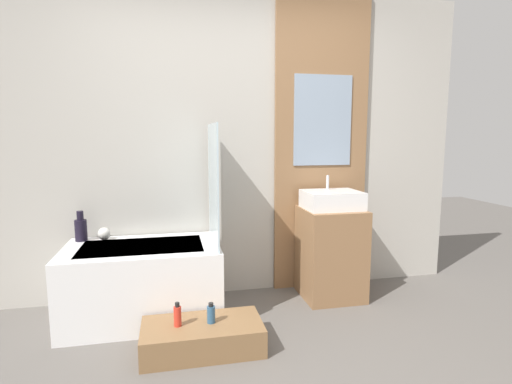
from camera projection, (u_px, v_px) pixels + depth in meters
The scene contains 11 objects.
wall_tiled_back at pixel (228, 145), 3.42m from camera, with size 4.20×0.06×2.60m, color #B7B2A8.
wall_wood_accent at pixel (321, 143), 3.54m from camera, with size 0.85×0.04×2.60m.
bathtub at pixel (143, 281), 3.03m from camera, with size 1.14×0.70×0.56m.
glass_shower_screen at pixel (213, 184), 3.02m from camera, with size 0.01×0.63×0.91m, color silver.
wooden_step_bench at pixel (202, 337), 2.58m from camera, with size 0.77×0.40×0.18m, color olive.
vanity_cabinet at pixel (330, 253), 3.42m from camera, with size 0.49×0.49×0.77m, color #8E6642.
sink at pixel (332, 200), 3.35m from camera, with size 0.46×0.37×0.27m.
vase_tall_dark at pixel (81, 229), 3.12m from camera, with size 0.09×0.09×0.24m.
vase_round_light at pixel (104, 234), 3.16m from camera, with size 0.10×0.10×0.10m, color silver.
bottle_soap_primary at pixel (178, 315), 2.53m from camera, with size 0.05×0.05×0.16m.
bottle_soap_secondary at pixel (211, 314), 2.57m from camera, with size 0.05×0.05×0.13m.
Camera 1 is at (-0.49, -1.84, 1.38)m, focal length 28.00 mm.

